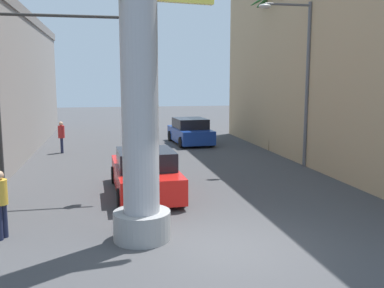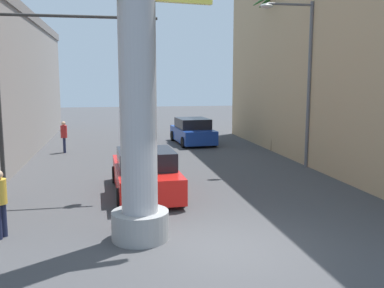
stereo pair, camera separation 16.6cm
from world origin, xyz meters
name	(u,v)px [view 1 (the left image)]	position (x,y,z in m)	size (l,w,h in m)	color
ground_plane	(167,165)	(0.00, 10.00, 0.00)	(89.05, 89.05, 0.00)	#424244
building_right	(384,41)	(10.26, 9.27, 5.71)	(8.47, 23.28, 11.39)	tan
neon_sign_pole	(138,14)	(-1.90, 0.94, 5.34)	(3.61, 1.40, 11.71)	#9E9EA3
street_lamp	(300,69)	(5.70, 8.50, 4.34)	(2.42, 0.28, 7.19)	#59595E
traffic_light_mast	(48,69)	(-4.48, 5.48, 4.22)	(5.20, 0.32, 5.99)	#333333
car_lead	(145,174)	(-1.45, 5.18, 0.70)	(2.23, 4.90, 1.56)	black
car_far	(190,132)	(2.36, 16.38, 0.74)	(2.29, 4.40, 1.56)	black
palm_tree_mid_right	(276,53)	(6.37, 12.88, 5.31)	(3.11, 3.05, 8.59)	brown
pedestrian_far_left	(61,135)	(-5.04, 14.40, 0.98)	(0.38, 0.38, 1.69)	#1E233F
pedestrian_curb_left	(1,199)	(-5.26, 1.64, 0.99)	(0.45, 0.45, 1.70)	#1E233F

